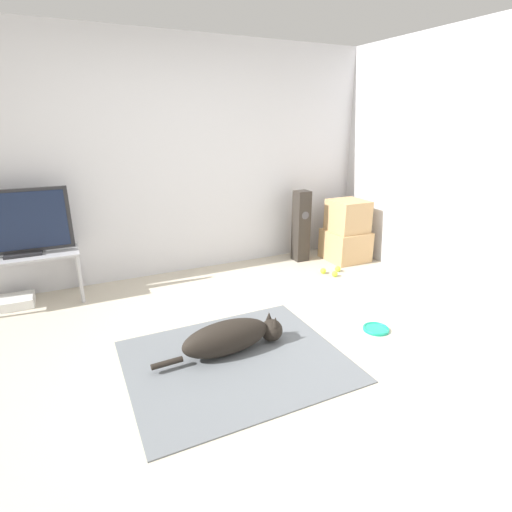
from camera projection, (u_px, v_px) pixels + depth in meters
The scene contains 15 objects.
ground_plane at pixel (231, 367), 2.89m from camera, with size 12.00×12.00×0.00m, color #BCB29E.
wall_back at pixel (154, 162), 4.27m from camera, with size 8.00×0.06×2.55m.
wall_right at pixel (499, 170), 3.55m from camera, with size 0.06×8.00×2.55m.
area_rug at pixel (235, 361), 2.96m from camera, with size 1.55×1.31×0.01m.
dog at pixel (232, 337), 3.02m from camera, with size 1.06×0.26×0.27m.
frisbee at pixel (376, 329), 3.39m from camera, with size 0.22×0.22×0.03m.
cardboard_box_lower at pixel (345, 245), 5.07m from camera, with size 0.48×0.50×0.38m.
cardboard_box_upper at pixel (348, 216), 4.95m from camera, with size 0.41×0.43×0.39m.
floor_speaker at pixel (301, 226), 4.97m from camera, with size 0.17×0.18×0.88m.
tv_stand at pixel (25, 262), 3.75m from camera, with size 0.95×0.43×0.50m.
tv at pixel (18, 223), 3.64m from camera, with size 0.90×0.20×0.61m.
tennis_ball_by_boxes at pixel (338, 269), 4.70m from camera, with size 0.07×0.07×0.07m.
tennis_ball_near_speaker at pixel (335, 274), 4.55m from camera, with size 0.07×0.07×0.07m.
tennis_ball_loose_on_carpet at pixel (323, 271), 4.64m from camera, with size 0.07×0.07×0.07m.
game_console at pixel (17, 301), 3.84m from camera, with size 0.29×0.28×0.09m.
Camera 1 is at (-0.91, -2.31, 1.70)m, focal length 28.00 mm.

